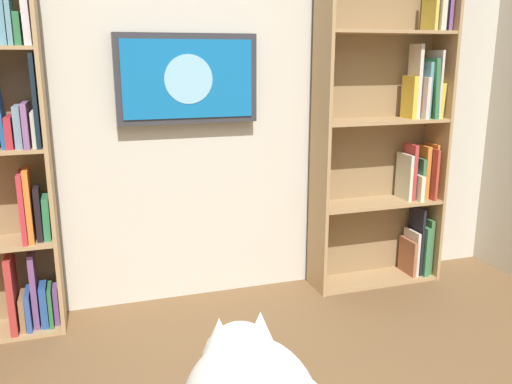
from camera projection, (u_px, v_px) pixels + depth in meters
The scene contains 3 objects.
wall_back at pixel (188, 85), 3.22m from camera, with size 4.52×0.06×2.70m, color beige.
bookshelf_left at pixel (393, 125), 3.54m from camera, with size 0.89×0.28×2.23m.
wall_mounted_tv at pixel (187, 79), 3.13m from camera, with size 0.83×0.07×0.52m.
Camera 1 is at (0.62, 1.02, 1.52)m, focal length 37.62 mm.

